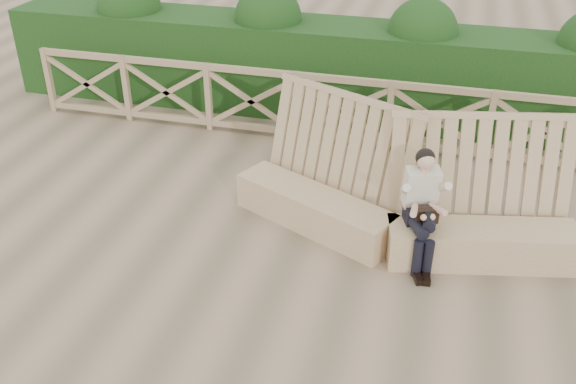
# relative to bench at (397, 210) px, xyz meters

# --- Properties ---
(ground) EXTENTS (60.00, 60.00, 0.00)m
(ground) POSITION_rel_bench_xyz_m (-1.13, -1.15, -0.40)
(ground) COLOR brown
(ground) RESTS_ON ground
(bench) EXTENTS (4.12, 1.58, 1.58)m
(bench) POSITION_rel_bench_xyz_m (0.00, 0.00, 0.00)
(bench) COLOR #947754
(bench) RESTS_ON ground
(woman) EXTENTS (0.49, 0.83, 1.34)m
(woman) POSITION_rel_bench_xyz_m (0.29, -0.32, 0.33)
(woman) COLOR black
(woman) RESTS_ON ground
(guardrail) EXTENTS (10.10, 0.09, 1.10)m
(guardrail) POSITION_rel_bench_xyz_m (-1.13, 2.35, 0.16)
(guardrail) COLOR olive
(guardrail) RESTS_ON ground
(hedge) EXTENTS (12.00, 1.20, 1.50)m
(hedge) POSITION_rel_bench_xyz_m (-1.13, 3.55, 0.35)
(hedge) COLOR black
(hedge) RESTS_ON ground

